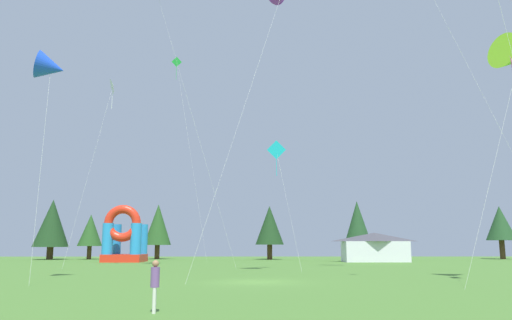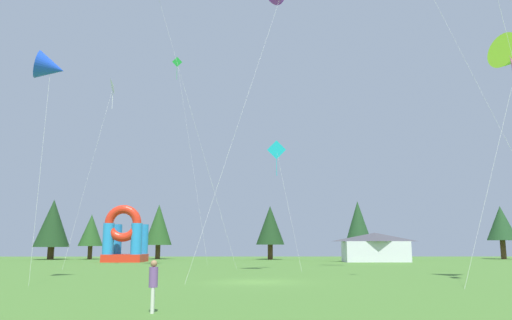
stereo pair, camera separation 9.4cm
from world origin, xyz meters
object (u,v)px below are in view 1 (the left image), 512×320
object	(u,v)px
person_midfield	(155,282)
inflatable_orange_dome	(124,240)
kite_white_diamond	(113,87)
festival_tent	(375,247)
kite_cyan_diamond	(277,152)
kite_blue_delta	(51,67)
kite_green_diamond	(177,66)

from	to	relation	value
person_midfield	inflatable_orange_dome	xyz separation A→B (m)	(-12.58, 45.22, 1.65)
kite_white_diamond	festival_tent	xyz separation A→B (m)	(28.93, 14.41, -15.72)
kite_cyan_diamond	festival_tent	distance (m)	25.49
kite_white_diamond	kite_blue_delta	world-z (taller)	kite_white_diamond
kite_cyan_diamond	person_midfield	world-z (taller)	kite_cyan_diamond
inflatable_orange_dome	festival_tent	world-z (taller)	inflatable_orange_dome
kite_green_diamond	kite_blue_delta	world-z (taller)	kite_green_diamond
kite_green_diamond	kite_cyan_diamond	world-z (taller)	kite_green_diamond
person_midfield	festival_tent	size ratio (longest dim) A/B	0.21
kite_white_diamond	person_midfield	bearing A→B (deg)	-70.98
kite_cyan_diamond	person_midfield	xyz separation A→B (m)	(-5.13, -25.23, -8.95)
kite_white_diamond	kite_cyan_diamond	xyz separation A→B (m)	(15.87, -5.91, -7.58)
kite_blue_delta	person_midfield	world-z (taller)	kite_blue_delta
kite_green_diamond	kite_blue_delta	size ratio (longest dim) A/B	1.88
kite_blue_delta	person_midfield	distance (m)	18.93
kite_green_diamond	person_midfield	size ratio (longest dim) A/B	15.55
inflatable_orange_dome	kite_green_diamond	bearing A→B (deg)	-17.24
kite_green_diamond	festival_tent	bearing A→B (deg)	5.18
kite_blue_delta	inflatable_orange_dome	bearing A→B (deg)	96.28
kite_white_diamond	kite_blue_delta	bearing A→B (deg)	-84.58
kite_cyan_diamond	person_midfield	size ratio (longest dim) A/B	6.49
kite_white_diamond	kite_green_diamond	world-z (taller)	kite_green_diamond
kite_green_diamond	kite_cyan_diamond	bearing A→B (deg)	-57.42
kite_cyan_diamond	inflatable_orange_dome	bearing A→B (deg)	131.53
kite_green_diamond	kite_cyan_diamond	size ratio (longest dim) A/B	2.40
kite_blue_delta	inflatable_orange_dome	world-z (taller)	kite_blue_delta
kite_green_diamond	kite_blue_delta	bearing A→B (deg)	-94.58
kite_cyan_diamond	festival_tent	xyz separation A→B (m)	(13.07, 20.32, -8.14)
person_midfield	inflatable_orange_dome	distance (m)	46.97
kite_blue_delta	inflatable_orange_dome	size ratio (longest dim) A/B	1.97
kite_white_diamond	inflatable_orange_dome	size ratio (longest dim) A/B	2.66
inflatable_orange_dome	festival_tent	xyz separation A→B (m)	(30.77, 0.32, -0.84)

